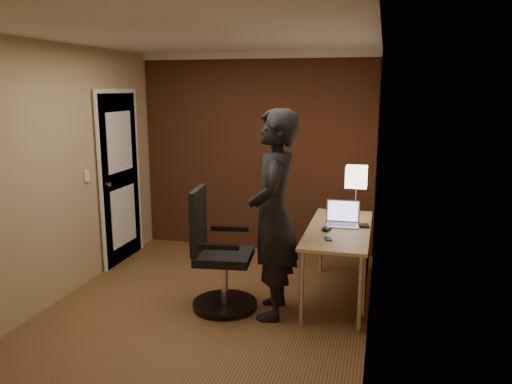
% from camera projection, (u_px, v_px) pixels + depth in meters
% --- Properties ---
extents(room, '(4.00, 4.00, 4.00)m').
position_uv_depth(room, '(226.00, 147.00, 6.00)').
color(room, brown).
rests_on(room, ground).
extents(desk, '(0.60, 1.50, 0.73)m').
position_uv_depth(desk, '(346.00, 241.00, 4.88)').
color(desk, tan).
rests_on(desk, ground).
extents(desk_lamp, '(0.22, 0.22, 0.54)m').
position_uv_depth(desk_lamp, '(356.00, 177.00, 5.24)').
color(desk_lamp, silver).
rests_on(desk_lamp, desk).
extents(laptop, '(0.33, 0.26, 0.23)m').
position_uv_depth(laptop, '(342.00, 218.00, 4.98)').
color(laptop, silver).
rests_on(laptop, desk).
extents(mouse, '(0.09, 0.11, 0.03)m').
position_uv_depth(mouse, '(326.00, 229.00, 4.76)').
color(mouse, black).
rests_on(mouse, desk).
extents(phone, '(0.09, 0.13, 0.01)m').
position_uv_depth(phone, '(328.00, 239.00, 4.49)').
color(phone, black).
rests_on(phone, desk).
extents(wallet, '(0.11, 0.12, 0.02)m').
position_uv_depth(wallet, '(364.00, 226.00, 4.90)').
color(wallet, black).
rests_on(wallet, desk).
extents(office_chair, '(0.62, 0.67, 1.14)m').
position_uv_depth(office_chair, '(217.00, 258.00, 4.69)').
color(office_chair, black).
rests_on(office_chair, ground).
extents(person, '(0.53, 0.74, 1.90)m').
position_uv_depth(person, '(273.00, 215.00, 4.48)').
color(person, black).
rests_on(person, ground).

